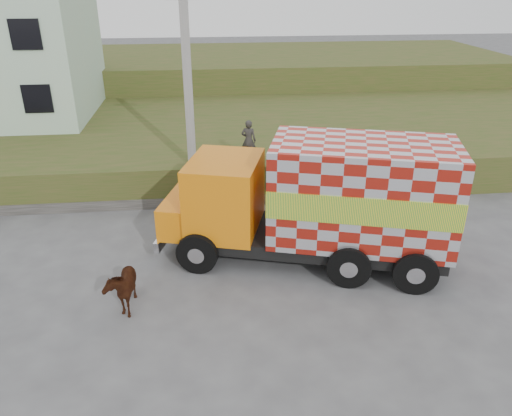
{
  "coord_description": "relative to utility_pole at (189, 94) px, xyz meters",
  "views": [
    {
      "loc": [
        -0.53,
        -13.05,
        7.89
      ],
      "look_at": [
        0.98,
        0.91,
        1.3
      ],
      "focal_mm": 35.0,
      "sensor_mm": 36.0,
      "label": 1
    }
  ],
  "objects": [
    {
      "name": "cargo_truck",
      "position": [
        3.76,
        -4.78,
        -2.14
      ],
      "size": [
        8.82,
        4.86,
        3.75
      ],
      "rotation": [
        0.0,
        0.0,
        -0.28
      ],
      "color": "black",
      "rests_on": "ground"
    },
    {
      "name": "pedestrian",
      "position": [
        2.12,
        0.2,
        -1.8
      ],
      "size": [
        0.65,
        0.54,
        1.55
      ],
      "primitive_type": "imported",
      "rotation": [
        0.0,
        0.0,
        2.8
      ],
      "color": "#292724",
      "rests_on": "embankment"
    },
    {
      "name": "utility_pole",
      "position": [
        0.0,
        0.0,
        0.0
      ],
      "size": [
        1.2,
        0.3,
        8.0
      ],
      "color": "gray",
      "rests_on": "ground"
    },
    {
      "name": "retaining_strip",
      "position": [
        -1.0,
        -0.4,
        -3.88
      ],
      "size": [
        16.0,
        0.5,
        0.4
      ],
      "primitive_type": "cube",
      "color": "#595651",
      "rests_on": "ground"
    },
    {
      "name": "embankment_far",
      "position": [
        1.0,
        17.4,
        -2.58
      ],
      "size": [
        40.0,
        12.0,
        3.0
      ],
      "primitive_type": "cube",
      "color": "#304617",
      "rests_on": "ground"
    },
    {
      "name": "embankment",
      "position": [
        1.0,
        5.4,
        -3.33
      ],
      "size": [
        40.0,
        12.0,
        1.5
      ],
      "primitive_type": "cube",
      "color": "#304617",
      "rests_on": "ground"
    },
    {
      "name": "ground",
      "position": [
        1.0,
        -4.6,
        -4.08
      ],
      "size": [
        120.0,
        120.0,
        0.0
      ],
      "primitive_type": "plane",
      "color": "#474749",
      "rests_on": "ground"
    },
    {
      "name": "cow",
      "position": [
        -1.81,
        -6.59,
        -3.43
      ],
      "size": [
        0.7,
        1.53,
        1.29
      ],
      "primitive_type": "imported",
      "rotation": [
        0.0,
        0.0,
        0.01
      ],
      "color": "black",
      "rests_on": "ground"
    }
  ]
}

